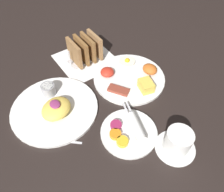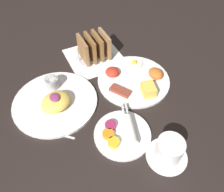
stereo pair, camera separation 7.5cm
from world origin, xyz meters
name	(u,v)px [view 1 (the left image)]	position (x,y,z in m)	size (l,w,h in m)	color
ground_plane	(88,93)	(0.00, 0.00, 0.00)	(3.00, 3.00, 0.00)	black
napkin_flat	(86,60)	(-0.16, 0.09, 0.00)	(0.22, 0.22, 0.00)	white
plate_breakfast	(130,77)	(0.03, 0.17, 0.01)	(0.27, 0.27, 0.05)	white
plate_condiments	(129,131)	(0.22, 0.02, 0.01)	(0.18, 0.18, 0.04)	white
plate_foreground	(54,107)	(0.00, -0.13, 0.01)	(0.29, 0.29, 0.06)	white
toast_rack	(85,50)	(-0.16, 0.09, 0.05)	(0.10, 0.15, 0.10)	#B7B7BC
coffee_cup	(178,142)	(0.34, 0.10, 0.04)	(0.12, 0.12, 0.08)	white
teaspoon	(54,140)	(0.11, -0.19, 0.00)	(0.09, 0.10, 0.01)	silver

